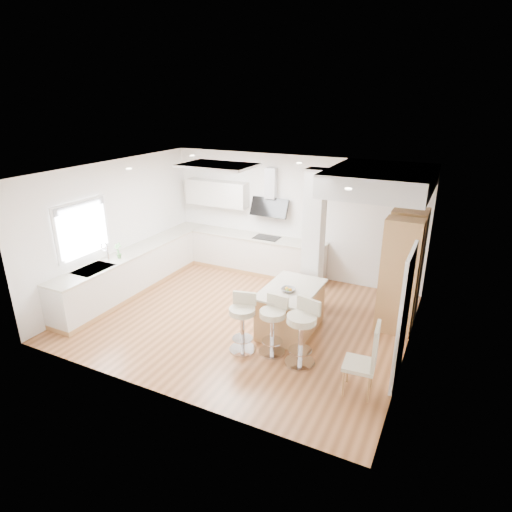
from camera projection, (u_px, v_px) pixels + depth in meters
The scene contains 18 objects.
ground at pixel (242, 318), 8.25m from camera, with size 6.00×6.00×0.00m, color #A7693E.
ceiling at pixel (242, 318), 8.25m from camera, with size 6.00×5.00×0.02m, color silver.
wall_back at pixel (292, 217), 9.86m from camera, with size 6.00×0.04×2.80m, color white.
wall_left at pixel (116, 228), 9.00m from camera, with size 0.04×5.00×2.80m, color white.
wall_right at pixel (414, 279), 6.52m from camera, with size 0.04×5.00×2.80m, color white.
skylight at pixel (218, 166), 8.11m from camera, with size 4.10×2.10×0.06m.
window_left at pixel (82, 226), 8.12m from camera, with size 0.06×1.28×1.07m.
doorway_right at pixel (404, 319), 6.17m from camera, with size 0.05×1.00×2.10m.
counter_left at pixel (138, 268), 9.40m from camera, with size 0.63×4.50×1.35m.
counter_back at pixel (251, 243), 10.25m from camera, with size 3.62×0.63×2.50m.
pillar at pixel (313, 242), 8.12m from camera, with size 0.35×0.35×2.80m.
soffit at pixel (381, 180), 7.64m from camera, with size 1.78×2.20×0.40m.
oven_column at pixel (402, 269), 7.81m from camera, with size 0.63×1.21×2.10m.
peninsula at pixel (291, 309), 7.68m from camera, with size 0.93×1.39×0.90m.
bar_stool_a at pixel (243, 320), 7.02m from camera, with size 0.54×0.54×1.00m.
bar_stool_b at pixel (273, 323), 6.95m from camera, with size 0.49×0.49×0.99m.
bar_stool_c at pixel (302, 329), 6.65m from camera, with size 0.60×0.60×1.09m.
dining_chair at pixel (367, 358), 5.95m from camera, with size 0.47×0.47×1.12m.
Camera 1 is at (3.47, -6.43, 4.02)m, focal length 30.00 mm.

